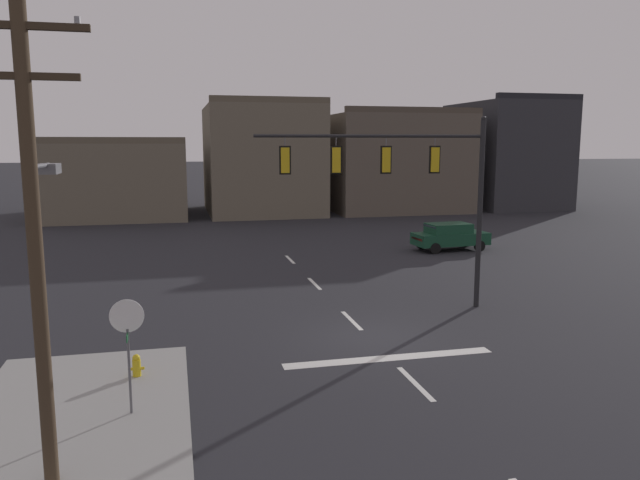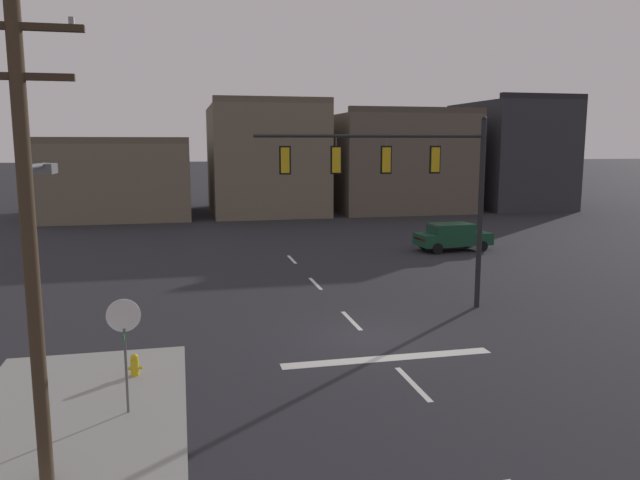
% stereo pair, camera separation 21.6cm
% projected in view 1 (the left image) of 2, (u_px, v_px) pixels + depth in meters
% --- Properties ---
extents(ground_plane, '(400.00, 400.00, 0.00)m').
position_uv_depth(ground_plane, '(369.00, 337.00, 20.08)').
color(ground_plane, '#232328').
extents(sidewalk_near_corner, '(5.00, 8.00, 0.15)m').
position_uv_depth(sidewalk_near_corner, '(80.00, 412.00, 14.32)').
color(sidewalk_near_corner, gray).
rests_on(sidewalk_near_corner, ground).
extents(stop_bar_paint, '(6.40, 0.50, 0.01)m').
position_uv_depth(stop_bar_paint, '(390.00, 358.00, 18.16)').
color(stop_bar_paint, silver).
rests_on(stop_bar_paint, ground).
extents(lane_centreline, '(0.16, 26.40, 0.01)m').
position_uv_depth(lane_centreline, '(352.00, 320.00, 22.00)').
color(lane_centreline, silver).
rests_on(lane_centreline, ground).
extents(signal_mast_near_side, '(8.58, 0.98, 7.28)m').
position_uv_depth(signal_mast_near_side, '(406.00, 176.00, 22.70)').
color(signal_mast_near_side, black).
rests_on(signal_mast_near_side, ground).
extents(stop_sign, '(0.76, 0.64, 2.83)m').
position_uv_depth(stop_sign, '(127.00, 329.00, 13.81)').
color(stop_sign, '#56565B').
rests_on(stop_sign, ground).
extents(car_lot_nearside, '(4.55, 2.16, 1.61)m').
position_uv_depth(car_lot_nearside, '(450.00, 236.00, 36.32)').
color(car_lot_nearside, '#143D28').
rests_on(car_lot_nearside, ground).
extents(utility_pole, '(2.20, 2.12, 8.77)m').
position_uv_depth(utility_pole, '(36.00, 230.00, 10.64)').
color(utility_pole, '#423323').
rests_on(utility_pole, ground).
extents(fire_hydrant, '(0.40, 0.30, 0.75)m').
position_uv_depth(fire_hydrant, '(137.00, 370.00, 16.33)').
color(fire_hydrant, gold).
rests_on(fire_hydrant, ground).
extents(building_row, '(47.18, 13.94, 10.68)m').
position_uv_depth(building_row, '(329.00, 164.00, 57.81)').
color(building_row, '#665B4C').
rests_on(building_row, ground).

